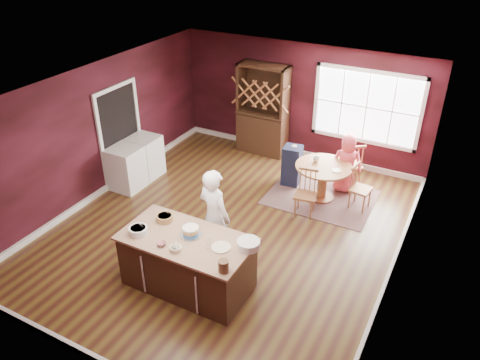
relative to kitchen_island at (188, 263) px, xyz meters
name	(u,v)px	position (x,y,z in m)	size (l,w,h in m)	color
room_shell	(228,164)	(-0.19, 1.65, 0.91)	(7.00, 7.00, 7.00)	#554019
window	(367,107)	(1.31, 5.12, 1.06)	(2.36, 0.10, 1.66)	white
doorway	(121,135)	(-3.16, 2.25, 0.59)	(0.08, 1.26, 2.13)	white
kitchen_island	(188,263)	(0.00, 0.00, 0.00)	(2.01, 1.05, 0.92)	#3D2018
dining_table	(323,175)	(0.98, 3.48, 0.10)	(1.14, 1.14, 0.75)	brown
baker	(214,216)	(0.03, 0.77, 0.42)	(0.63, 0.41, 1.71)	white
layer_cake	(191,231)	(0.02, 0.10, 0.55)	(0.34, 0.34, 0.14)	white
bowl_blue	(138,231)	(-0.70, -0.24, 0.54)	(0.29, 0.29, 0.11)	white
bowl_yellow	(165,218)	(-0.55, 0.23, 0.53)	(0.27, 0.27, 0.10)	#AB924D
bowl_pink	(161,244)	(-0.21, -0.32, 0.51)	(0.14, 0.14, 0.05)	white
bowl_olive	(176,249)	(0.03, -0.31, 0.51)	(0.18, 0.18, 0.07)	beige
drinking_glass	(208,243)	(0.42, -0.03, 0.56)	(0.08, 0.08, 0.16)	silver
dinner_plate	(221,247)	(0.59, 0.04, 0.49)	(0.29, 0.29, 0.02)	#FFF3C5
white_tub	(248,244)	(0.93, 0.24, 0.54)	(0.34, 0.34, 0.12)	white
stoneware_crock	(223,266)	(0.87, -0.38, 0.57)	(0.15, 0.15, 0.18)	#4D351C
toy_figurine	(220,260)	(0.73, -0.24, 0.52)	(0.05, 0.05, 0.08)	yellow
rug	(321,197)	(0.98, 3.48, -0.43)	(2.13, 1.65, 0.01)	brown
chair_east	(361,187)	(1.77, 3.47, 0.03)	(0.39, 0.38, 0.94)	brown
chair_south	(305,193)	(0.89, 2.73, 0.04)	(0.40, 0.38, 0.95)	brown
chair_north	(351,163)	(1.32, 4.28, 0.07)	(0.43, 0.41, 1.02)	brown
seated_woman	(347,163)	(1.31, 4.00, 0.21)	(0.63, 0.41, 1.29)	#F65365
high_chair	(292,165)	(0.20, 3.73, 0.02)	(0.37, 0.37, 0.92)	black
toddler	(296,149)	(0.23, 3.83, 0.37)	(0.18, 0.14, 0.26)	#8CA5BF
table_plate	(337,171)	(1.27, 3.40, 0.32)	(0.19, 0.19, 0.01)	beige
table_cup	(316,159)	(0.78, 3.57, 0.36)	(0.13, 0.13, 0.10)	silver
hutch	(263,110)	(-1.05, 4.87, 0.65)	(1.19, 0.50, 2.18)	black
washer	(126,168)	(-2.83, 1.93, 0.02)	(0.64, 0.62, 0.93)	silver
dryer	(145,156)	(-2.83, 2.57, 0.02)	(0.63, 0.61, 0.92)	silver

